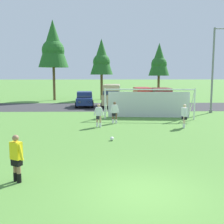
% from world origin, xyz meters
% --- Properties ---
extents(ground_plane, '(400.00, 400.00, 0.00)m').
position_xyz_m(ground_plane, '(0.00, 15.00, 0.00)').
color(ground_plane, '#518438').
extents(parking_lot_strip, '(52.00, 8.40, 0.01)m').
position_xyz_m(parking_lot_strip, '(0.00, 23.39, 0.00)').
color(parking_lot_strip, '#333335').
rests_on(parking_lot_strip, ground).
extents(soccer_ball, '(0.22, 0.22, 0.22)m').
position_xyz_m(soccer_ball, '(-0.78, 6.91, 0.11)').
color(soccer_ball, white).
rests_on(soccer_ball, ground).
extents(soccer_goal, '(7.57, 2.64, 2.57)m').
position_xyz_m(soccer_goal, '(2.57, 15.19, 1.29)').
color(soccer_goal, white).
rests_on(soccer_goal, ground).
extents(referee, '(0.64, 0.51, 1.64)m').
position_xyz_m(referee, '(-4.17, 1.01, 0.82)').
color(referee, '#936B4C').
rests_on(referee, ground).
extents(player_striker_near, '(0.75, 0.30, 1.64)m').
position_xyz_m(player_striker_near, '(-1.60, 10.98, 0.82)').
color(player_striker_near, tan).
rests_on(player_striker_near, ground).
extents(player_midfield_center, '(0.36, 0.74, 1.64)m').
position_xyz_m(player_midfield_center, '(4.30, 10.51, 0.82)').
color(player_midfield_center, beige).
rests_on(player_midfield_center, ground).
extents(player_defender_far, '(0.73, 0.38, 1.64)m').
position_xyz_m(player_defender_far, '(-0.43, 12.42, 0.82)').
color(player_defender_far, brown).
rests_on(player_defender_far, ground).
extents(parked_car_slot_far_left, '(2.20, 4.28, 1.72)m').
position_xyz_m(parked_car_slot_far_left, '(-3.47, 23.57, 0.88)').
color(parked_car_slot_far_left, navy).
rests_on(parked_car_slot_far_left, ground).
extents(parked_car_slot_left, '(2.47, 4.94, 2.52)m').
position_xyz_m(parked_car_slot_left, '(-0.35, 23.77, 1.34)').
color(parked_car_slot_left, tan).
rests_on(parked_car_slot_left, ground).
extents(parked_car_slot_center_left, '(2.37, 4.72, 2.16)m').
position_xyz_m(parked_car_slot_center_left, '(3.29, 24.05, 1.11)').
color(parked_car_slot_center_left, red).
rests_on(parked_car_slot_center_left, ground).
extents(parked_car_slot_center, '(2.17, 4.62, 2.16)m').
position_xyz_m(parked_car_slot_center, '(5.29, 22.78, 1.11)').
color(parked_car_slot_center, maroon).
rests_on(parked_car_slot_center, ground).
extents(tree_left_edge, '(4.25, 4.25, 11.32)m').
position_xyz_m(tree_left_edge, '(-8.44, 32.03, 7.79)').
color(tree_left_edge, brown).
rests_on(tree_left_edge, ground).
extents(tree_mid_left, '(3.31, 3.31, 8.83)m').
position_xyz_m(tree_mid_left, '(-1.61, 32.76, 6.06)').
color(tree_mid_left, brown).
rests_on(tree_mid_left, ground).
extents(tree_center_back, '(3.16, 3.16, 8.44)m').
position_xyz_m(tree_center_back, '(7.12, 34.29, 5.79)').
color(tree_center_back, brown).
rests_on(tree_center_back, ground).
extents(street_lamp, '(2.00, 0.32, 8.01)m').
position_xyz_m(street_lamp, '(9.28, 18.16, 4.15)').
color(street_lamp, slate).
rests_on(street_lamp, ground).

